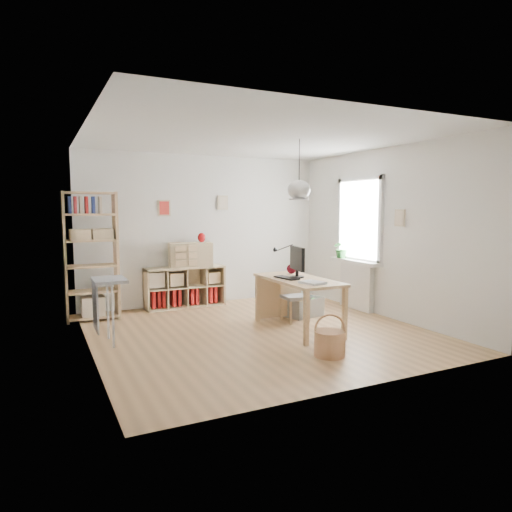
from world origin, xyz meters
name	(u,v)px	position (x,y,z in m)	size (l,w,h in m)	color
ground	(259,332)	(0.00, 0.00, 0.00)	(4.50, 4.50, 0.00)	tan
room_shell	(299,190)	(0.55, -0.15, 2.00)	(4.50, 4.50, 4.50)	white
window_unit	(360,220)	(2.23, 0.60, 1.55)	(0.07, 1.16, 1.46)	white
radiator	(357,286)	(2.19, 0.60, 0.40)	(0.10, 0.80, 0.80)	silver
windowsill	(355,262)	(2.14, 0.60, 0.83)	(0.22, 1.20, 0.06)	white
desk	(298,285)	(0.55, -0.15, 0.66)	(0.70, 1.50, 0.75)	#DAB47D
cube_shelf	(183,290)	(-0.47, 2.08, 0.30)	(1.40, 0.38, 0.72)	beige
tall_bookshelf	(90,251)	(-2.04, 1.80, 1.09)	(0.80, 0.38, 2.00)	#DAB47D
side_table	(104,293)	(-2.04, 0.35, 0.67)	(0.40, 0.55, 0.85)	#9A9A9D
chair	(294,294)	(0.77, 0.33, 0.42)	(0.38, 0.38, 0.74)	#9A9A9D
wicker_basket	(330,342)	(0.28, -1.32, 0.17)	(0.37, 0.37, 0.51)	#AF774F
storage_chest	(301,303)	(1.07, 0.61, 0.20)	(0.73, 0.78, 0.62)	#B5B5B0
monitor	(297,260)	(0.58, -0.07, 1.00)	(0.20, 0.51, 0.45)	black
keyboard	(287,278)	(0.40, -0.09, 0.76)	(0.16, 0.42, 0.02)	black
task_lamp	(282,255)	(0.63, 0.47, 1.03)	(0.38, 0.14, 0.41)	black
yarn_ball	(292,269)	(0.71, 0.30, 0.82)	(0.15, 0.15, 0.15)	#4C0A18
paper_tray	(312,283)	(0.48, -0.63, 0.77)	(0.24, 0.31, 0.03)	white
drawer_chest	(191,255)	(-0.34, 2.04, 0.93)	(0.74, 0.34, 0.42)	beige
red_vase	(202,238)	(-0.13, 2.04, 1.23)	(0.14, 0.14, 0.17)	maroon
potted_plant	(342,248)	(2.12, 0.95, 1.03)	(0.31, 0.27, 0.35)	#26672A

